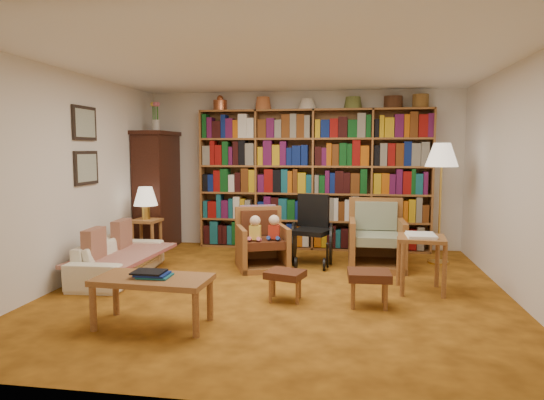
% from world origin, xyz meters
% --- Properties ---
extents(floor, '(5.00, 5.00, 0.00)m').
position_xyz_m(floor, '(0.00, 0.00, 0.00)').
color(floor, '#BD721D').
rests_on(floor, ground).
extents(ceiling, '(5.00, 5.00, 0.00)m').
position_xyz_m(ceiling, '(0.00, 0.00, 2.50)').
color(ceiling, white).
rests_on(ceiling, wall_back).
extents(wall_back, '(5.00, 0.00, 5.00)m').
position_xyz_m(wall_back, '(0.00, 2.50, 1.25)').
color(wall_back, white).
rests_on(wall_back, floor).
extents(wall_front, '(5.00, 0.00, 5.00)m').
position_xyz_m(wall_front, '(0.00, -2.50, 1.25)').
color(wall_front, white).
rests_on(wall_front, floor).
extents(wall_left, '(0.00, 5.00, 5.00)m').
position_xyz_m(wall_left, '(-2.50, 0.00, 1.25)').
color(wall_left, white).
rests_on(wall_left, floor).
extents(wall_right, '(0.00, 5.00, 5.00)m').
position_xyz_m(wall_right, '(2.50, 0.00, 1.25)').
color(wall_right, white).
rests_on(wall_right, floor).
extents(bookshelf, '(3.60, 0.30, 2.42)m').
position_xyz_m(bookshelf, '(0.20, 2.33, 1.17)').
color(bookshelf, '#A46C33').
rests_on(bookshelf, floor).
extents(curio_cabinet, '(0.50, 0.95, 2.40)m').
position_xyz_m(curio_cabinet, '(-2.25, 2.00, 0.95)').
color(curio_cabinet, '#39170F').
rests_on(curio_cabinet, floor).
extents(framed_pictures, '(0.03, 0.52, 0.97)m').
position_xyz_m(framed_pictures, '(-2.48, 0.30, 1.62)').
color(framed_pictures, black).
rests_on(framed_pictures, wall_left).
extents(sofa, '(1.63, 0.72, 0.47)m').
position_xyz_m(sofa, '(-2.05, 0.24, 0.23)').
color(sofa, white).
rests_on(sofa, floor).
extents(sofa_throw, '(0.87, 1.53, 0.04)m').
position_xyz_m(sofa_throw, '(-2.00, 0.24, 0.30)').
color(sofa_throw, beige).
rests_on(sofa_throw, sofa).
extents(cushion_left, '(0.15, 0.41, 0.40)m').
position_xyz_m(cushion_left, '(-2.18, 0.59, 0.45)').
color(cushion_left, maroon).
rests_on(cushion_left, sofa).
extents(cushion_right, '(0.15, 0.41, 0.40)m').
position_xyz_m(cushion_right, '(-2.18, -0.11, 0.45)').
color(cushion_right, maroon).
rests_on(cushion_right, sofa).
extents(side_table_lamp, '(0.41, 0.41, 0.57)m').
position_xyz_m(side_table_lamp, '(-2.15, 1.30, 0.41)').
color(side_table_lamp, '#A46C33').
rests_on(side_table_lamp, floor).
extents(table_lamp, '(0.35, 0.35, 0.47)m').
position_xyz_m(table_lamp, '(-2.15, 1.30, 0.89)').
color(table_lamp, gold).
rests_on(table_lamp, side_table_lamp).
extents(armchair_leather, '(0.87, 0.87, 0.82)m').
position_xyz_m(armchair_leather, '(-0.36, 1.00, 0.34)').
color(armchair_leather, '#A46C33').
rests_on(armchair_leather, floor).
extents(armchair_sage, '(0.74, 0.77, 0.91)m').
position_xyz_m(armchair_sage, '(1.14, 1.29, 0.35)').
color(armchair_sage, '#A46C33').
rests_on(armchair_sage, floor).
extents(wheelchair, '(0.59, 0.76, 0.96)m').
position_xyz_m(wheelchair, '(0.27, 1.32, 0.43)').
color(wheelchair, black).
rests_on(wheelchair, floor).
extents(floor_lamp, '(0.44, 0.44, 1.67)m').
position_xyz_m(floor_lamp, '(2.00, 1.60, 1.44)').
color(floor_lamp, gold).
rests_on(floor_lamp, floor).
extents(side_table_papers, '(0.56, 0.56, 0.65)m').
position_xyz_m(side_table_papers, '(1.56, 0.17, 0.51)').
color(side_table_papers, '#A46C33').
rests_on(side_table_papers, floor).
extents(footstool_a, '(0.45, 0.41, 0.32)m').
position_xyz_m(footstool_a, '(0.11, -0.39, 0.26)').
color(footstool_a, '#522816').
rests_on(footstool_a, floor).
extents(footstool_b, '(0.44, 0.38, 0.36)m').
position_xyz_m(footstool_b, '(0.97, -0.43, 0.29)').
color(footstool_b, '#522816').
rests_on(footstool_b, floor).
extents(coffee_table, '(1.05, 0.56, 0.50)m').
position_xyz_m(coffee_table, '(-0.96, -1.29, 0.39)').
color(coffee_table, '#A46C33').
rests_on(coffee_table, floor).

